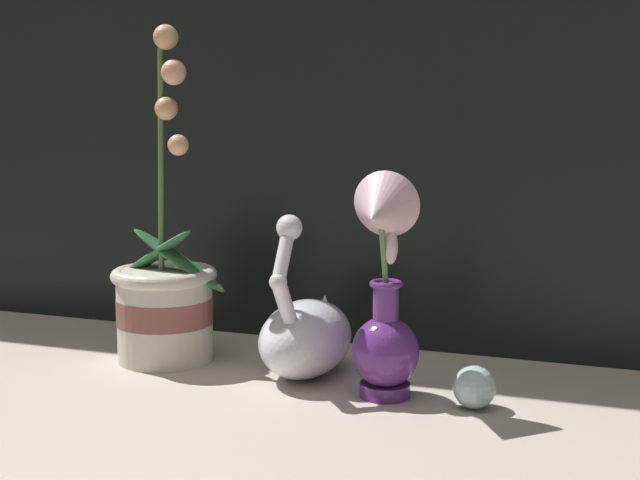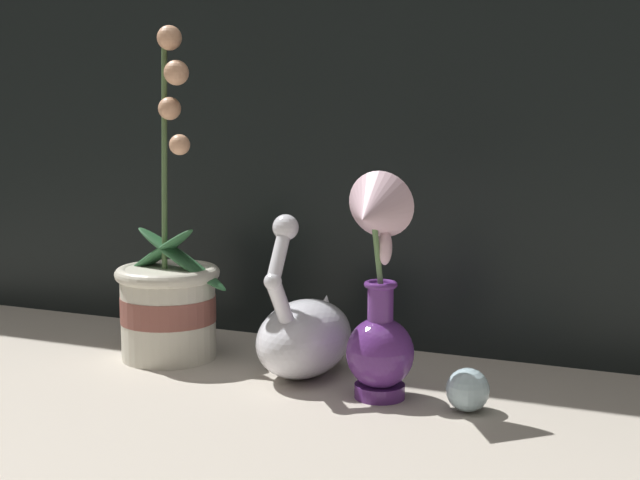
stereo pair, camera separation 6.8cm
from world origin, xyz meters
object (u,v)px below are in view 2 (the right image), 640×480
object	(u,v)px
orchid_potted_plant	(168,297)
glass_sphere	(468,390)
blue_vase	(377,300)
swan_figurine	(305,333)

from	to	relation	value
orchid_potted_plant	glass_sphere	xyz separation A→B (m)	(0.46, -0.06, -0.06)
orchid_potted_plant	blue_vase	world-z (taller)	orchid_potted_plant
blue_vase	glass_sphere	world-z (taller)	blue_vase
orchid_potted_plant	glass_sphere	world-z (taller)	orchid_potted_plant
orchid_potted_plant	swan_figurine	world-z (taller)	orchid_potted_plant
orchid_potted_plant	swan_figurine	size ratio (longest dim) A/B	2.09
glass_sphere	swan_figurine	bearing A→B (deg)	166.25
orchid_potted_plant	swan_figurine	bearing A→B (deg)	0.13
blue_vase	glass_sphere	size ratio (longest dim) A/B	5.44
swan_figurine	glass_sphere	xyz separation A→B (m)	(0.24, -0.06, -0.03)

